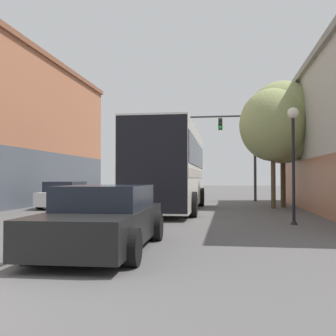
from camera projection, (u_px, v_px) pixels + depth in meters
lane_center_line at (143, 212)px, 17.71m from camera, size 0.14×38.74×0.01m
bus at (170, 166)px, 18.52m from camera, size 3.02×10.12×3.79m
hatchback_foreground at (104, 219)px, 8.31m from camera, size 2.21×4.65×1.36m
parked_car_left_near at (136, 188)px, 35.26m from camera, size 2.45×4.24×1.30m
parked_car_left_mid at (67, 195)px, 20.23m from camera, size 2.02×4.29×1.35m
traffic_signal_gantry at (216, 135)px, 26.63m from camera, size 7.73×0.36×6.02m
street_lamp at (293, 149)px, 12.87m from camera, size 0.36×0.36×3.85m
street_tree_near at (283, 122)px, 20.59m from camera, size 3.94×3.55×6.63m
street_tree_far at (273, 125)px, 19.84m from camera, size 3.36×3.02×6.07m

